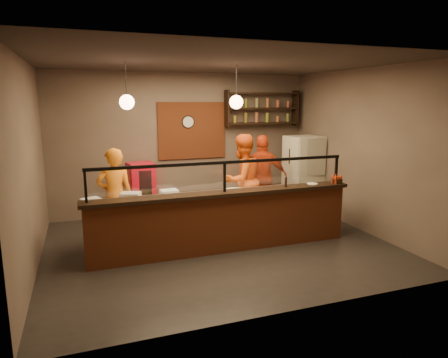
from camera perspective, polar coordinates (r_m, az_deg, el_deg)
name	(u,v)px	position (r m, az deg, el deg)	size (l,w,h in m)	color
floor	(219,245)	(7.34, -0.73, -9.41)	(6.00, 6.00, 0.00)	black
ceiling	(218,62)	(6.91, -0.79, 16.32)	(6.00, 6.00, 0.00)	#38302B
wall_back	(184,144)	(9.33, -5.78, 5.05)	(6.00, 6.00, 0.00)	#6B584E
wall_left	(29,167)	(6.62, -26.14, 1.53)	(5.00, 5.00, 0.00)	#6B584E
wall_right	(361,151)	(8.40, 19.02, 3.85)	(5.00, 5.00, 0.00)	#6B584E
wall_front	(289,186)	(4.69, 9.23, -0.97)	(6.00, 6.00, 0.00)	#6B584E
brick_patch	(192,131)	(9.32, -4.57, 6.92)	(1.60, 0.04, 1.30)	brown
service_counter	(225,223)	(6.91, 0.08, -6.34)	(4.60, 0.25, 1.00)	brown
counter_ledge	(225,193)	(6.77, 0.08, -2.06)	(4.70, 0.37, 0.06)	black
worktop_cabinet	(215,219)	(7.38, -1.24, -5.80)	(4.60, 0.75, 0.85)	gray
worktop	(215,196)	(7.27, -1.26, -2.41)	(4.60, 0.75, 0.05)	silver
sneeze_guard	(225,174)	(6.70, 0.08, 0.78)	(4.50, 0.05, 0.52)	white
wall_shelving	(262,108)	(9.75, 5.47, 10.02)	(1.84, 0.28, 0.85)	black
wall_clock	(188,122)	(9.28, -5.17, 8.12)	(0.30, 0.30, 0.04)	black
pendant_left	(127,102)	(6.75, -13.71, 10.63)	(0.24, 0.24, 0.77)	black
pendant_right	(236,102)	(7.20, 1.76, 10.94)	(0.24, 0.24, 0.77)	black
cook_left	(115,196)	(7.51, -15.32, -2.34)	(0.64, 0.42, 1.75)	orange
cook_mid	(242,180)	(8.28, 2.58, -0.18)	(0.93, 0.72, 1.91)	#E95B16
cook_right	(263,177)	(8.79, 5.55, 0.25)	(1.09, 0.45, 1.85)	red
fridge	(303,174)	(9.50, 11.24, 0.67)	(0.74, 0.69, 1.78)	beige
red_cooler	(141,191)	(8.95, -11.71, -1.69)	(0.54, 0.49, 1.26)	red
pizza_dough	(237,191)	(7.53, 1.87, -1.68)	(0.56, 0.56, 0.01)	beige
prep_tub_a	(130,197)	(6.89, -13.21, -2.56)	(0.32, 0.26, 0.16)	silver
prep_tub_b	(169,194)	(7.04, -7.84, -2.13)	(0.29, 0.23, 0.15)	white
prep_tub_c	(91,203)	(6.74, -18.46, -3.23)	(0.28, 0.22, 0.14)	white
rolling_pin	(149,197)	(7.09, -10.67, -2.49)	(0.06, 0.06, 0.34)	gold
condiment_caddy	(337,181)	(7.72, 15.80, -0.27)	(0.17, 0.13, 0.09)	black
pepper_mill	(286,182)	(7.19, 8.83, -0.43)	(0.04, 0.04, 0.18)	black
small_plate	(312,184)	(7.55, 12.52, -0.68)	(0.19, 0.19, 0.01)	silver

